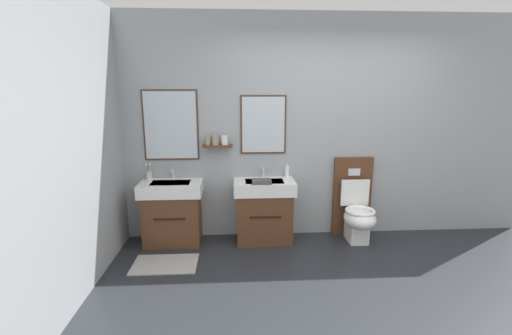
% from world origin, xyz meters
% --- Properties ---
extents(ground_plane, '(6.38, 4.68, 0.10)m').
position_xyz_m(ground_plane, '(0.00, 0.00, -0.05)').
color(ground_plane, '#23262B').
rests_on(ground_plane, ground).
extents(wall_back, '(5.18, 0.27, 2.70)m').
position_xyz_m(wall_back, '(-0.02, 1.68, 1.35)').
color(wall_back, '#999EA3').
rests_on(wall_back, ground).
extents(wall_left, '(0.12, 3.48, 2.70)m').
position_xyz_m(wall_left, '(-2.53, 0.00, 1.35)').
color(wall_left, '#999EA3').
rests_on(wall_left, ground).
extents(bath_mat, '(0.68, 0.44, 0.01)m').
position_xyz_m(bath_mat, '(-1.88, 0.86, 0.01)').
color(bath_mat, '#9E9993').
rests_on(bath_mat, ground).
extents(vanity_sink_left, '(0.73, 0.45, 0.76)m').
position_xyz_m(vanity_sink_left, '(-1.88, 1.44, 0.40)').
color(vanity_sink_left, '#56331E').
rests_on(vanity_sink_left, ground).
extents(tap_on_left_sink, '(0.03, 0.13, 0.11)m').
position_xyz_m(tap_on_left_sink, '(-1.88, 1.59, 0.83)').
color(tap_on_left_sink, silver).
rests_on(tap_on_left_sink, vanity_sink_left).
extents(vanity_sink_right, '(0.73, 0.45, 0.76)m').
position_xyz_m(vanity_sink_right, '(-0.78, 1.44, 0.40)').
color(vanity_sink_right, '#56331E').
rests_on(vanity_sink_right, ground).
extents(tap_on_right_sink, '(0.03, 0.13, 0.11)m').
position_xyz_m(tap_on_right_sink, '(-0.78, 1.59, 0.83)').
color(tap_on_right_sink, silver).
rests_on(tap_on_right_sink, vanity_sink_right).
extents(toilet, '(0.48, 0.62, 1.00)m').
position_xyz_m(toilet, '(0.36, 1.42, 0.38)').
color(toilet, '#56331E').
rests_on(toilet, ground).
extents(toothbrush_cup, '(0.07, 0.07, 0.20)m').
position_xyz_m(toothbrush_cup, '(-2.16, 1.58, 0.81)').
color(toothbrush_cup, silver).
rests_on(toothbrush_cup, vanity_sink_left).
extents(soap_dispenser, '(0.06, 0.06, 0.18)m').
position_xyz_m(soap_dispenser, '(-0.48, 1.59, 0.83)').
color(soap_dispenser, white).
rests_on(soap_dispenser, vanity_sink_right).
extents(folded_hand_towel, '(0.22, 0.16, 0.04)m').
position_xyz_m(folded_hand_towel, '(-0.82, 1.31, 0.78)').
color(folded_hand_towel, '#47474C').
rests_on(folded_hand_towel, vanity_sink_right).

